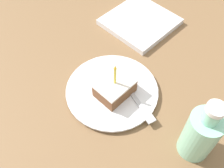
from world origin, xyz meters
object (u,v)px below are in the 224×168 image
Objects in this scene: cake_slice at (115,88)px; fork at (137,101)px; marble_board at (140,22)px; bottle at (201,134)px; plate at (112,91)px.

fork is (-0.06, -0.02, -0.02)m from cake_slice.
fork is at bearing 129.76° from marble_board.
plate is at bearing 4.88° from bottle.
plate is 2.23× the size of cake_slice.
marble_board is (0.22, -0.26, -0.01)m from fork.
bottle is at bearing -173.92° from cake_slice.
plate is 1.50× the size of fork.
plate is at bearing -15.09° from cake_slice.
plate is 0.27m from bottle.
cake_slice is (-0.01, 0.00, 0.03)m from plate.
marble_board is at bearing -32.71° from bottle.
cake_slice is 0.67× the size of fork.
cake_slice reaches higher than marble_board.
fork is at bearing 1.01° from bottle.
marble_board is at bearing -50.24° from fork.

